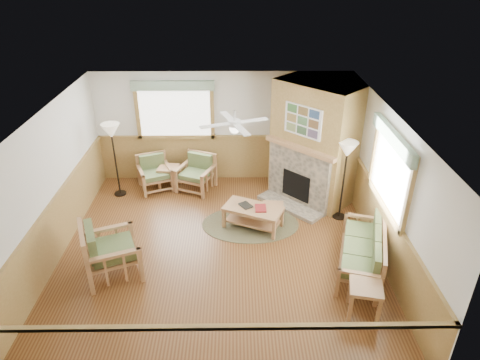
{
  "coord_description": "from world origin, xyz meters",
  "views": [
    {
      "loc": [
        0.31,
        -6.63,
        5.09
      ],
      "look_at": [
        0.4,
        0.7,
        1.15
      ],
      "focal_mm": 32.0,
      "sensor_mm": 36.0,
      "label": 1
    }
  ],
  "objects_px": {
    "armchair_back_left": "(155,173)",
    "floor_lamp_left": "(115,160)",
    "coffee_table": "(253,217)",
    "end_table_chairs": "(169,177)",
    "sofa": "(362,249)",
    "floor_lamp_right": "(343,181)",
    "armchair_back_right": "(196,173)",
    "footstool": "(273,213)",
    "armchair_left": "(111,250)",
    "end_table_sofa": "(364,300)"
  },
  "relations": [
    {
      "from": "armchair_back_right",
      "to": "floor_lamp_left",
      "type": "xyz_separation_m",
      "value": [
        -1.79,
        -0.21,
        0.46
      ]
    },
    {
      "from": "armchair_back_left",
      "to": "end_table_chairs",
      "type": "distance_m",
      "value": 0.36
    },
    {
      "from": "sofa",
      "to": "coffee_table",
      "type": "relative_size",
      "value": 1.52
    },
    {
      "from": "coffee_table",
      "to": "floor_lamp_left",
      "type": "xyz_separation_m",
      "value": [
        -3.09,
        1.4,
        0.65
      ]
    },
    {
      "from": "coffee_table",
      "to": "floor_lamp_right",
      "type": "height_order",
      "value": "floor_lamp_right"
    },
    {
      "from": "armchair_back_left",
      "to": "floor_lamp_left",
      "type": "bearing_deg",
      "value": 176.22
    },
    {
      "from": "armchair_back_left",
      "to": "coffee_table",
      "type": "bearing_deg",
      "value": -58.49
    },
    {
      "from": "armchair_left",
      "to": "armchair_back_right",
      "type": "bearing_deg",
      "value": -43.96
    },
    {
      "from": "end_table_sofa",
      "to": "floor_lamp_left",
      "type": "xyz_separation_m",
      "value": [
        -4.73,
        3.84,
        0.61
      ]
    },
    {
      "from": "armchair_back_left",
      "to": "armchair_back_right",
      "type": "xyz_separation_m",
      "value": [
        0.98,
        -0.06,
        0.02
      ]
    },
    {
      "from": "sofa",
      "to": "end_table_chairs",
      "type": "distance_m",
      "value": 4.94
    },
    {
      "from": "end_table_sofa",
      "to": "sofa",
      "type": "bearing_deg",
      "value": 77.94
    },
    {
      "from": "armchair_back_right",
      "to": "end_table_sofa",
      "type": "bearing_deg",
      "value": -30.46
    },
    {
      "from": "floor_lamp_right",
      "to": "armchair_back_left",
      "type": "bearing_deg",
      "value": 162.32
    },
    {
      "from": "floor_lamp_right",
      "to": "end_table_chairs",
      "type": "bearing_deg",
      "value": 159.58
    },
    {
      "from": "floor_lamp_left",
      "to": "floor_lamp_right",
      "type": "xyz_separation_m",
      "value": [
        4.97,
        -1.06,
        -0.0
      ]
    },
    {
      "from": "armchair_back_right",
      "to": "end_table_chairs",
      "type": "height_order",
      "value": "armchair_back_right"
    },
    {
      "from": "armchair_back_left",
      "to": "floor_lamp_right",
      "type": "height_order",
      "value": "floor_lamp_right"
    },
    {
      "from": "armchair_back_right",
      "to": "armchair_back_left",
      "type": "bearing_deg",
      "value": -159.82
    },
    {
      "from": "floor_lamp_left",
      "to": "sofa",
      "type": "bearing_deg",
      "value": -28.71
    },
    {
      "from": "armchair_left",
      "to": "end_table_chairs",
      "type": "distance_m",
      "value": 3.25
    },
    {
      "from": "footstool",
      "to": "floor_lamp_right",
      "type": "height_order",
      "value": "floor_lamp_right"
    },
    {
      "from": "coffee_table",
      "to": "end_table_chairs",
      "type": "bearing_deg",
      "value": 162.25
    },
    {
      "from": "sofa",
      "to": "coffee_table",
      "type": "xyz_separation_m",
      "value": [
        -1.88,
        1.32,
        -0.18
      ]
    },
    {
      "from": "floor_lamp_right",
      "to": "sofa",
      "type": "bearing_deg",
      "value": -90.0
    },
    {
      "from": "armchair_left",
      "to": "footstool",
      "type": "xyz_separation_m",
      "value": [
        2.96,
        1.62,
        -0.32
      ]
    },
    {
      "from": "end_table_sofa",
      "to": "armchair_left",
      "type": "bearing_deg",
      "value": 166.27
    },
    {
      "from": "end_table_chairs",
      "to": "floor_lamp_right",
      "type": "bearing_deg",
      "value": -20.42
    },
    {
      "from": "floor_lamp_right",
      "to": "armchair_left",
      "type": "bearing_deg",
      "value": -158.24
    },
    {
      "from": "armchair_back_right",
      "to": "floor_lamp_left",
      "type": "distance_m",
      "value": 1.86
    },
    {
      "from": "end_table_chairs",
      "to": "floor_lamp_left",
      "type": "distance_m",
      "value": 1.34
    },
    {
      "from": "floor_lamp_left",
      "to": "armchair_left",
      "type": "bearing_deg",
      "value": -78.73
    },
    {
      "from": "footstool",
      "to": "floor_lamp_right",
      "type": "relative_size",
      "value": 0.25
    },
    {
      "from": "armchair_back_right",
      "to": "armchair_left",
      "type": "relative_size",
      "value": 0.84
    },
    {
      "from": "end_table_chairs",
      "to": "end_table_sofa",
      "type": "xyz_separation_m",
      "value": [
        3.61,
        -4.21,
        0.02
      ]
    },
    {
      "from": "footstool",
      "to": "floor_lamp_left",
      "type": "height_order",
      "value": "floor_lamp_left"
    },
    {
      "from": "sofa",
      "to": "floor_lamp_left",
      "type": "xyz_separation_m",
      "value": [
        -4.97,
        2.72,
        0.48
      ]
    },
    {
      "from": "armchair_back_right",
      "to": "footstool",
      "type": "relative_size",
      "value": 1.94
    },
    {
      "from": "footstool",
      "to": "floor_lamp_right",
      "type": "bearing_deg",
      "value": 5.34
    },
    {
      "from": "armchair_back_right",
      "to": "end_table_chairs",
      "type": "relative_size",
      "value": 1.63
    },
    {
      "from": "sofa",
      "to": "footstool",
      "type": "relative_size",
      "value": 4.07
    },
    {
      "from": "armchair_back_left",
      "to": "footstool",
      "type": "distance_m",
      "value": 3.08
    },
    {
      "from": "armchair_back_left",
      "to": "floor_lamp_right",
      "type": "relative_size",
      "value": 0.46
    },
    {
      "from": "coffee_table",
      "to": "floor_lamp_left",
      "type": "bearing_deg",
      "value": 179.97
    },
    {
      "from": "coffee_table",
      "to": "end_table_chairs",
      "type": "distance_m",
      "value": 2.65
    },
    {
      "from": "armchair_left",
      "to": "end_table_chairs",
      "type": "relative_size",
      "value": 1.95
    },
    {
      "from": "armchair_left",
      "to": "coffee_table",
      "type": "relative_size",
      "value": 0.86
    },
    {
      "from": "armchair_left",
      "to": "coffee_table",
      "type": "xyz_separation_m",
      "value": [
        2.53,
        1.41,
        -0.27
      ]
    },
    {
      "from": "armchair_back_left",
      "to": "floor_lamp_right",
      "type": "distance_m",
      "value": 4.39
    },
    {
      "from": "armchair_back_left",
      "to": "floor_lamp_left",
      "type": "xyz_separation_m",
      "value": [
        -0.81,
        -0.27,
        0.48
      ]
    }
  ]
}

